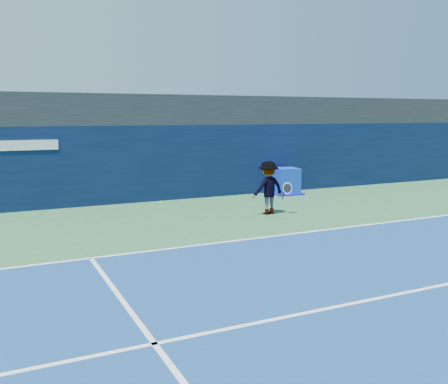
{
  "coord_description": "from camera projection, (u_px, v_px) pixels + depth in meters",
  "views": [
    {
      "loc": [
        -7.09,
        -8.81,
        3.42
      ],
      "look_at": [
        -0.41,
        5.2,
        1.0
      ],
      "focal_mm": 40.0,
      "sensor_mm": 36.0,
      "label": 1
    }
  ],
  "objects": [
    {
      "name": "ground",
      "position": [
        338.0,
        265.0,
        11.4
      ],
      "size": [
        80.0,
        80.0,
        0.0
      ],
      "primitive_type": "plane",
      "color": "#2C6138",
      "rests_on": "ground"
    },
    {
      "name": "tennis_ball",
      "position": [
        161.0,
        202.0,
        14.27
      ],
      "size": [
        0.07,
        0.07,
        0.07
      ],
      "color": "yellow",
      "rests_on": "ground"
    },
    {
      "name": "service_line",
      "position": [
        404.0,
        293.0,
        9.61
      ],
      "size": [
        24.0,
        0.1,
        0.01
      ],
      "primitive_type": "cube",
      "color": "white",
      "rests_on": "ground"
    },
    {
      "name": "tennis_player",
      "position": [
        268.0,
        188.0,
        17.18
      ],
      "size": [
        1.38,
        0.8,
        1.84
      ],
      "color": "silver",
      "rests_on": "ground"
    },
    {
      "name": "equipment_cart",
      "position": [
        286.0,
        182.0,
        21.6
      ],
      "size": [
        1.31,
        1.31,
        1.13
      ],
      "color": "#0C2FAE",
      "rests_on": "ground"
    },
    {
      "name": "back_wall_assembly",
      "position": [
        178.0,
        162.0,
        20.53
      ],
      "size": [
        36.0,
        1.03,
        3.0
      ],
      "color": "#091533",
      "rests_on": "ground"
    },
    {
      "name": "stadium_band",
      "position": [
        169.0,
        110.0,
        21.11
      ],
      "size": [
        36.0,
        3.0,
        1.2
      ],
      "primitive_type": "cube",
      "color": "black",
      "rests_on": "back_wall_assembly"
    },
    {
      "name": "baseline",
      "position": [
        271.0,
        236.0,
        14.08
      ],
      "size": [
        24.0,
        0.1,
        0.01
      ],
      "primitive_type": "cube",
      "color": "white",
      "rests_on": "ground"
    }
  ]
}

